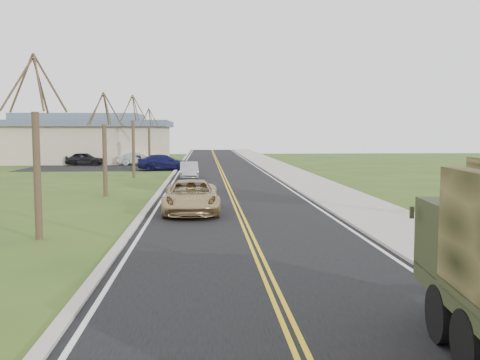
{
  "coord_description": "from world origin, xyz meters",
  "views": [
    {
      "loc": [
        -1.52,
        -7.86,
        3.54
      ],
      "look_at": [
        -0.23,
        11.49,
        1.8
      ],
      "focal_mm": 40.0,
      "sensor_mm": 36.0,
      "label": 1
    }
  ],
  "objects": [
    {
      "name": "bare_tree_d",
      "position": [
        -7.0,
        46.0,
        2.55
      ],
      "size": [
        1.88,
        2.2,
        5.91
      ],
      "color": "#38281C",
      "rests_on": "ground"
    },
    {
      "name": "bare_tree_c",
      "position": [
        -7.0,
        34.0,
        2.78
      ],
      "size": [
        2.04,
        2.39,
        6.42
      ],
      "color": "#38281C",
      "rests_on": "ground"
    },
    {
      "name": "sedan_silver",
      "position": [
        -2.69,
        32.79,
        0.64
      ],
      "size": [
        1.53,
        3.94,
        1.28
      ],
      "primitive_type": "imported",
      "rotation": [
        0.0,
        0.0,
        0.05
      ],
      "color": "#A7A7AC",
      "rests_on": "ground"
    },
    {
      "name": "suv_champagne",
      "position": [
        -2.11,
        15.48,
        0.72
      ],
      "size": [
        2.49,
        5.22,
        1.44
      ],
      "primitive_type": "imported",
      "rotation": [
        0.0,
        0.0,
        0.02
      ],
      "color": "tan",
      "rests_on": "ground"
    },
    {
      "name": "lot_car_silver",
      "position": [
        -8.54,
        50.0,
        0.72
      ],
      "size": [
        4.43,
        1.7,
        1.44
      ],
      "primitive_type": "imported",
      "rotation": [
        0.0,
        0.0,
        1.61
      ],
      "color": "#B6B6BB",
      "rests_on": "ground"
    },
    {
      "name": "curb_right",
      "position": [
        4.15,
        40.0,
        0.06
      ],
      "size": [
        0.3,
        120.0,
        0.12
      ],
      "primitive_type": "cube",
      "color": "#9E998E",
      "rests_on": "ground"
    },
    {
      "name": "curb_left",
      "position": [
        -4.15,
        40.0,
        0.05
      ],
      "size": [
        0.3,
        120.0,
        0.1
      ],
      "primitive_type": "cube",
      "color": "#9E998E",
      "rests_on": "ground"
    },
    {
      "name": "lot_car_dark",
      "position": [
        -14.16,
        50.0,
        0.7
      ],
      "size": [
        4.3,
        2.13,
        1.41
      ],
      "primitive_type": "imported",
      "rotation": [
        0.0,
        0.0,
        1.45
      ],
      "color": "black",
      "rests_on": "ground"
    },
    {
      "name": "bare_tree_a",
      "position": [
        -7.0,
        10.0,
        2.63
      ],
      "size": [
        1.93,
        2.26,
        6.08
      ],
      "color": "#38281C",
      "rests_on": "ground"
    },
    {
      "name": "commercial_building",
      "position": [
        -15.98,
        55.97,
        2.69
      ],
      "size": [
        25.5,
        21.5,
        5.65
      ],
      "color": "tan",
      "rests_on": "ground"
    },
    {
      "name": "road",
      "position": [
        0.0,
        40.0,
        0.01
      ],
      "size": [
        8.0,
        120.0,
        0.01
      ],
      "primitive_type": "cube",
      "color": "black",
      "rests_on": "ground"
    },
    {
      "name": "sidewalk_right",
      "position": [
        5.9,
        40.0,
        0.05
      ],
      "size": [
        3.2,
        120.0,
        0.1
      ],
      "primitive_type": "cube",
      "color": "#9E998E",
      "rests_on": "ground"
    },
    {
      "name": "lot_car_navy",
      "position": [
        -5.23,
        42.0,
        0.74
      ],
      "size": [
        5.37,
        2.99,
        1.47
      ],
      "primitive_type": "imported",
      "rotation": [
        0.0,
        0.0,
        1.76
      ],
      "color": "#0F103A",
      "rests_on": "ground"
    },
    {
      "name": "bare_tree_b",
      "position": [
        -7.0,
        22.0,
        2.48
      ],
      "size": [
        1.83,
        2.14,
        5.73
      ],
      "color": "#38281C",
      "rests_on": "ground"
    }
  ]
}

